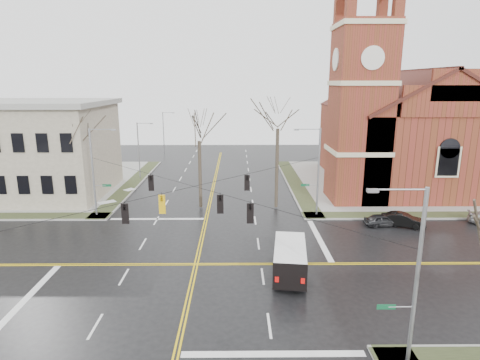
{
  "coord_description": "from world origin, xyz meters",
  "views": [
    {
      "loc": [
        3.14,
        -28.38,
        13.64
      ],
      "look_at": [
        3.43,
        6.0,
        5.2
      ],
      "focal_mm": 30.0,
      "sensor_mm": 36.0,
      "label": 1
    }
  ],
  "objects_px": {
    "parked_car_a": "(382,220)",
    "streetlight_north_a": "(140,148)",
    "streetlight_north_b": "(164,131)",
    "signal_pole_se": "(414,275)",
    "tree_nw_near": "(199,136)",
    "cargo_van": "(290,257)",
    "parked_car_b": "(403,220)",
    "signal_pole_ne": "(317,169)",
    "signal_pole_nw": "(94,170)",
    "tree_ne": "(278,123)",
    "tree_nw_far": "(81,137)",
    "church": "(400,122)"
  },
  "relations": [
    {
      "from": "church",
      "to": "cargo_van",
      "type": "bearing_deg",
      "value": -124.06
    },
    {
      "from": "signal_pole_se",
      "to": "streetlight_north_a",
      "type": "xyz_separation_m",
      "value": [
        -21.97,
        39.5,
        -0.48
      ]
    },
    {
      "from": "signal_pole_se",
      "to": "tree_nw_far",
      "type": "xyz_separation_m",
      "value": [
        -24.65,
        25.4,
        3.07
      ]
    },
    {
      "from": "signal_pole_nw",
      "to": "parked_car_a",
      "type": "height_order",
      "value": "signal_pole_nw"
    },
    {
      "from": "streetlight_north_b",
      "to": "signal_pole_nw",
      "type": "bearing_deg",
      "value": -91.05
    },
    {
      "from": "streetlight_north_a",
      "to": "tree_nw_near",
      "type": "bearing_deg",
      "value": -54.86
    },
    {
      "from": "streetlight_north_b",
      "to": "parked_car_a",
      "type": "height_order",
      "value": "streetlight_north_b"
    },
    {
      "from": "parked_car_a",
      "to": "streetlight_north_b",
      "type": "bearing_deg",
      "value": 29.32
    },
    {
      "from": "signal_pole_nw",
      "to": "signal_pole_se",
      "type": "height_order",
      "value": "same"
    },
    {
      "from": "signal_pole_nw",
      "to": "parked_car_b",
      "type": "bearing_deg",
      "value": -6.35
    },
    {
      "from": "signal_pole_ne",
      "to": "cargo_van",
      "type": "distance_m",
      "value": 14.19
    },
    {
      "from": "parked_car_b",
      "to": "church",
      "type": "bearing_deg",
      "value": 2.86
    },
    {
      "from": "cargo_van",
      "to": "parked_car_b",
      "type": "height_order",
      "value": "cargo_van"
    },
    {
      "from": "tree_nw_near",
      "to": "signal_pole_se",
      "type": "bearing_deg",
      "value": -64.55
    },
    {
      "from": "signal_pole_nw",
      "to": "cargo_van",
      "type": "relative_size",
      "value": 1.49
    },
    {
      "from": "signal_pole_ne",
      "to": "signal_pole_se",
      "type": "height_order",
      "value": "same"
    },
    {
      "from": "parked_car_a",
      "to": "cargo_van",
      "type": "bearing_deg",
      "value": 127.87
    },
    {
      "from": "parked_car_a",
      "to": "tree_nw_far",
      "type": "bearing_deg",
      "value": 73.85
    },
    {
      "from": "tree_nw_far",
      "to": "parked_car_a",
      "type": "bearing_deg",
      "value": -10.32
    },
    {
      "from": "streetlight_north_a",
      "to": "cargo_van",
      "type": "xyz_separation_m",
      "value": [
        17.64,
        -29.51,
        -3.16
      ]
    },
    {
      "from": "streetlight_north_a",
      "to": "parked_car_a",
      "type": "xyz_separation_m",
      "value": [
        27.93,
        -19.68,
        -3.88
      ]
    },
    {
      "from": "church",
      "to": "signal_pole_ne",
      "type": "bearing_deg",
      "value": -135.34
    },
    {
      "from": "tree_ne",
      "to": "tree_nw_far",
      "type": "bearing_deg",
      "value": -179.57
    },
    {
      "from": "signal_pole_se",
      "to": "cargo_van",
      "type": "height_order",
      "value": "signal_pole_se"
    },
    {
      "from": "signal_pole_ne",
      "to": "streetlight_north_a",
      "type": "xyz_separation_m",
      "value": [
        -21.97,
        16.5,
        -0.48
      ]
    },
    {
      "from": "tree_ne",
      "to": "signal_pole_se",
      "type": "bearing_deg",
      "value": -81.49
    },
    {
      "from": "church",
      "to": "signal_pole_nw",
      "type": "distance_m",
      "value": 38.61
    },
    {
      "from": "signal_pole_se",
      "to": "streetlight_north_a",
      "type": "distance_m",
      "value": 45.2
    },
    {
      "from": "parked_car_a",
      "to": "parked_car_b",
      "type": "xyz_separation_m",
      "value": [
        1.92,
        -0.22,
        0.09
      ]
    },
    {
      "from": "signal_pole_nw",
      "to": "parked_car_a",
      "type": "xyz_separation_m",
      "value": [
        28.6,
        -3.18,
        -4.36
      ]
    },
    {
      "from": "parked_car_a",
      "to": "tree_nw_far",
      "type": "relative_size",
      "value": 0.31
    },
    {
      "from": "tree_ne",
      "to": "streetlight_north_b",
      "type": "bearing_deg",
      "value": 118.13
    },
    {
      "from": "cargo_van",
      "to": "parked_car_b",
      "type": "relative_size",
      "value": 1.48
    },
    {
      "from": "cargo_van",
      "to": "parked_car_a",
      "type": "height_order",
      "value": "cargo_van"
    },
    {
      "from": "streetlight_north_a",
      "to": "parked_car_b",
      "type": "bearing_deg",
      "value": -33.69
    },
    {
      "from": "streetlight_north_a",
      "to": "tree_ne",
      "type": "bearing_deg",
      "value": -37.54
    },
    {
      "from": "signal_pole_ne",
      "to": "tree_ne",
      "type": "distance_m",
      "value": 6.39
    },
    {
      "from": "streetlight_north_a",
      "to": "parked_car_b",
      "type": "relative_size",
      "value": 1.96
    },
    {
      "from": "parked_car_a",
      "to": "signal_pole_ne",
      "type": "bearing_deg",
      "value": 56.09
    },
    {
      "from": "parked_car_b",
      "to": "parked_car_a",
      "type": "bearing_deg",
      "value": 104.8
    },
    {
      "from": "tree_nw_near",
      "to": "streetlight_north_a",
      "type": "bearing_deg",
      "value": 125.14
    },
    {
      "from": "parked_car_a",
      "to": "streetlight_north_a",
      "type": "bearing_deg",
      "value": 49.01
    },
    {
      "from": "signal_pole_ne",
      "to": "parked_car_a",
      "type": "height_order",
      "value": "signal_pole_ne"
    },
    {
      "from": "signal_pole_nw",
      "to": "tree_ne",
      "type": "height_order",
      "value": "tree_ne"
    },
    {
      "from": "signal_pole_se",
      "to": "tree_nw_near",
      "type": "xyz_separation_m",
      "value": [
        -12.17,
        25.58,
        3.04
      ]
    },
    {
      "from": "streetlight_north_b",
      "to": "cargo_van",
      "type": "bearing_deg",
      "value": -70.39
    },
    {
      "from": "signal_pole_ne",
      "to": "tree_nw_near",
      "type": "height_order",
      "value": "tree_nw_near"
    },
    {
      "from": "parked_car_a",
      "to": "tree_nw_near",
      "type": "distance_m",
      "value": 20.41
    },
    {
      "from": "streetlight_north_b",
      "to": "cargo_van",
      "type": "relative_size",
      "value": 1.32
    },
    {
      "from": "streetlight_north_a",
      "to": "tree_ne",
      "type": "xyz_separation_m",
      "value": [
        18.15,
        -13.95,
        4.91
      ]
    }
  ]
}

